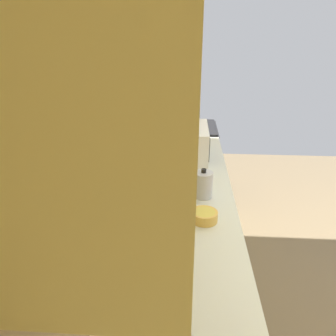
# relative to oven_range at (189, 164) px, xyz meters

# --- Properties ---
(wall_back) EXTENTS (4.23, 0.12, 2.77)m
(wall_back) POSITION_rel_oven_range_xyz_m (-1.68, 0.36, 0.93)
(wall_back) COLOR #ECCC88
(wall_back) RESTS_ON ground_plane
(counter_run) EXTENTS (3.41, 0.62, 0.89)m
(counter_run) POSITION_rel_oven_range_xyz_m (-2.03, 0.01, -0.02)
(counter_run) COLOR #D9CE73
(counter_run) RESTS_ON ground_plane
(upper_cabinets) EXTENTS (2.31, 0.31, 0.75)m
(upper_cabinets) POSITION_rel_oven_range_xyz_m (-2.03, 0.15, 1.42)
(upper_cabinets) COLOR #D8CE76
(oven_range) EXTENTS (0.66, 0.62, 1.07)m
(oven_range) POSITION_rel_oven_range_xyz_m (0.00, 0.00, 0.00)
(oven_range) COLOR black
(oven_range) RESTS_ON ground_plane
(microwave) EXTENTS (0.54, 0.37, 0.26)m
(microwave) POSITION_rel_oven_range_xyz_m (-0.90, 0.03, 0.56)
(microwave) COLOR white
(microwave) RESTS_ON counter_run
(bowl) EXTENTS (0.15, 0.15, 0.06)m
(bowl) POSITION_rel_oven_range_xyz_m (-1.91, -0.09, 0.46)
(bowl) COLOR gold
(bowl) RESTS_ON counter_run
(kettle) EXTENTS (0.17, 0.12, 0.19)m
(kettle) POSITION_rel_oven_range_xyz_m (-1.61, -0.09, 0.52)
(kettle) COLOR #B7BABF
(kettle) RESTS_ON counter_run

